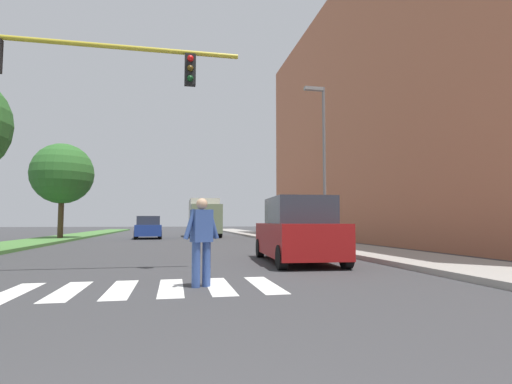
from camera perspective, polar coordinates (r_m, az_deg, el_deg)
name	(u,v)px	position (r m, az deg, el deg)	size (l,w,h in m)	color
ground_plane	(167,238)	(31.17, -12.49, -6.41)	(140.00, 140.00, 0.00)	#38383A
crosswalk	(146,288)	(7.90, -15.35, -13.09)	(4.95, 2.20, 0.01)	silver
median_strip	(56,239)	(30.19, -26.63, -6.00)	(2.97, 64.00, 0.15)	#477A38
tree_far	(62,174)	(30.34, -25.84, 2.34)	(4.10, 4.10, 6.41)	#4C3823
apartment_block_right	(427,111)	(29.21, 23.20, 10.56)	(11.57, 35.08, 17.05)	#B76B4C
sidewalk_right	(275,237)	(30.09, 2.75, -6.45)	(3.00, 64.00, 0.15)	#9E9991
street_lamp_right	(322,150)	(19.27, 9.42, 5.85)	(1.02, 0.24, 7.50)	slate
pedestrian_performer	(202,238)	(7.78, -7.76, -6.45)	(0.72, 0.37, 1.69)	#334C8C
suv_crossing	(298,232)	(12.35, 5.93, -5.65)	(2.22, 4.71, 1.97)	maroon
sedan_midblock	(148,228)	(30.49, -15.09, -4.98)	(2.09, 4.12, 1.64)	navy
truck_box_delivery	(204,217)	(33.03, -7.38, -3.51)	(2.40, 6.20, 3.10)	gray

